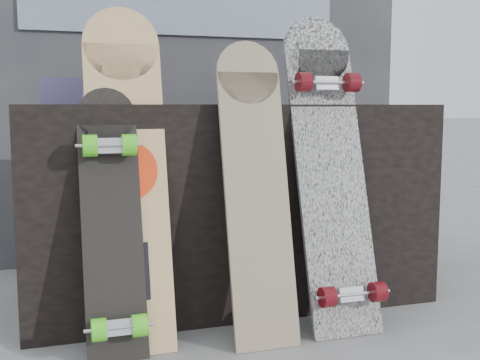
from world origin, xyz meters
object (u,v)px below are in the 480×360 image
object	(u,v)px
skateboard_dark	(112,219)
longboard_celtic	(256,181)
longboard_cascadia	(331,164)
longboard_geisha	(127,166)
vendor_table	(227,203)

from	to	relation	value
skateboard_dark	longboard_celtic	bearing A→B (deg)	-2.56
longboard_cascadia	longboard_geisha	bearing A→B (deg)	176.64
longboard_geisha	skateboard_dark	xyz separation A→B (m)	(-0.06, -0.07, -0.16)
vendor_table	longboard_cascadia	size ratio (longest dim) A/B	1.41
vendor_table	longboard_geisha	size ratio (longest dim) A/B	1.41
vendor_table	longboard_celtic	distance (m)	0.44
longboard_geisha	longboard_cascadia	size ratio (longest dim) A/B	1.00
vendor_table	longboard_celtic	xyz separation A→B (m)	(-0.02, -0.41, 0.14)
vendor_table	longboard_geisha	xyz separation A→B (m)	(-0.44, -0.32, 0.20)
vendor_table	longboard_celtic	world-z (taller)	longboard_celtic
longboard_cascadia	skateboard_dark	xyz separation A→B (m)	(-0.78, -0.03, -0.15)
longboard_cascadia	skateboard_dark	distance (m)	0.80
vendor_table	longboard_geisha	distance (m)	0.58
longboard_cascadia	skateboard_dark	bearing A→B (deg)	-177.97
vendor_table	skateboard_dark	xyz separation A→B (m)	(-0.50, -0.39, 0.04)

